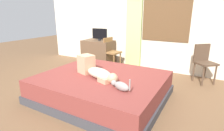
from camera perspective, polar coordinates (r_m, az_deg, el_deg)
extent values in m
plane|color=brown|center=(3.38, -5.88, -10.13)|extent=(16.00, 16.00, 0.00)
cube|color=beige|center=(5.04, 9.31, 15.64)|extent=(6.40, 0.12, 2.90)
cube|color=brown|center=(4.77, 17.07, 15.16)|extent=(1.19, 0.02, 1.27)
cube|color=white|center=(4.77, 17.07, 15.16)|extent=(1.11, 0.02, 1.19)
cube|color=#38383D|center=(3.34, -3.24, -9.13)|extent=(2.21, 1.86, 0.14)
cube|color=brown|center=(3.25, -3.30, -5.67)|extent=(2.14, 1.80, 0.30)
ellipsoid|color=#CCB299|center=(3.06, -4.17, -2.49)|extent=(0.61, 0.42, 0.17)
sphere|color=tan|center=(2.81, 0.19, -4.16)|extent=(0.17, 0.17, 0.17)
cube|color=tan|center=(3.32, -8.32, 0.49)|extent=(0.32, 0.31, 0.34)
cube|color=tan|center=(2.91, -1.43, -4.37)|extent=(0.27, 0.33, 0.08)
ellipsoid|color=gray|center=(2.57, 3.11, -6.74)|extent=(0.28, 0.17, 0.13)
sphere|color=gray|center=(2.66, 0.61, -5.62)|extent=(0.08, 0.08, 0.08)
cylinder|color=gray|center=(2.46, 5.76, -6.31)|extent=(0.03, 0.03, 0.16)
cube|color=brown|center=(5.35, -4.48, 4.17)|extent=(0.90, 0.56, 0.74)
cylinder|color=black|center=(5.24, -3.99, 8.32)|extent=(0.10, 0.10, 0.05)
cube|color=black|center=(5.22, -4.03, 10.22)|extent=(0.48, 0.05, 0.30)
cylinder|color=teal|center=(5.15, -0.67, 8.45)|extent=(0.07, 0.07, 0.09)
cylinder|color=brown|center=(5.04, 2.70, 1.67)|extent=(0.04, 0.04, 0.44)
cylinder|color=brown|center=(4.80, 0.62, 0.93)|extent=(0.04, 0.04, 0.44)
cylinder|color=brown|center=(5.21, -0.05, 2.20)|extent=(0.04, 0.04, 0.44)
cylinder|color=brown|center=(4.98, -2.18, 1.50)|extent=(0.04, 0.04, 0.44)
cube|color=brown|center=(4.95, 0.28, 4.27)|extent=(0.43, 0.43, 0.04)
cube|color=brown|center=(5.01, -1.28, 6.87)|extent=(0.09, 0.38, 0.38)
cylinder|color=#4C3828|center=(4.44, 30.37, -2.76)|extent=(0.04, 0.04, 0.44)
cylinder|color=#4C3828|center=(4.24, 27.36, -3.16)|extent=(0.04, 0.04, 0.44)
cylinder|color=#4C3828|center=(4.65, 27.87, -1.59)|extent=(0.04, 0.04, 0.44)
cylinder|color=#4C3828|center=(4.46, 24.90, -1.91)|extent=(0.04, 0.04, 0.44)
cube|color=#4C3828|center=(4.38, 28.05, 0.64)|extent=(0.54, 0.54, 0.04)
cube|color=#4C3828|center=(4.46, 27.01, 3.83)|extent=(0.31, 0.29, 0.38)
cube|color=#ADCC75|center=(4.99, 7.11, 12.70)|extent=(0.44, 0.06, 2.37)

